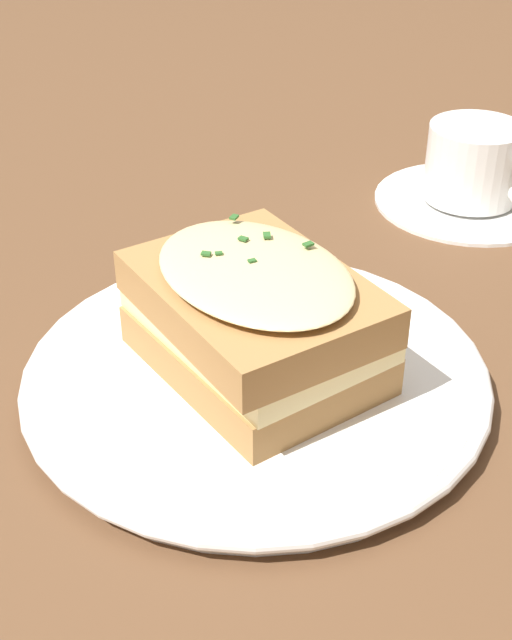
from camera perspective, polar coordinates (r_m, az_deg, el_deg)
ground_plane at (r=0.51m, az=3.73°, el=-5.21°), size 2.40×2.40×0.00m
dinner_plate at (r=0.51m, az=0.00°, el=-3.61°), size 0.26×0.26×0.02m
sandwich at (r=0.48m, az=-0.04°, el=0.17°), size 0.14×0.11×0.07m
teacup_with_saucer at (r=0.73m, az=13.75°, el=9.15°), size 0.15×0.15×0.06m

